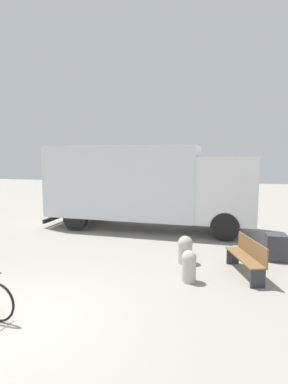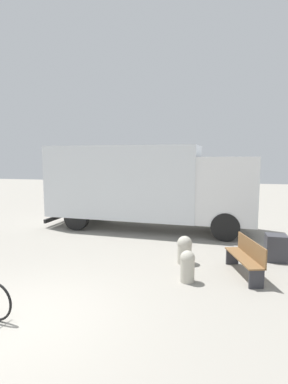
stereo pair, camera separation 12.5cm
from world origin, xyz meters
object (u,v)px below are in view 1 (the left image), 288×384
object	(u,v)px
park_bench	(247,256)
delivery_truck	(145,183)
bollard_near_bench	(189,265)
utility_box	(276,247)
bollard_far_bench	(185,249)

from	to	relation	value
park_bench	delivery_truck	bearing A→B (deg)	23.33
park_bench	bollard_near_bench	world-z (taller)	park_bench
delivery_truck	utility_box	bearing A→B (deg)	-30.66
park_bench	utility_box	xyz separation A→B (m)	(0.93, 1.30, -0.12)
bollard_near_bench	bollard_far_bench	distance (m)	1.25
delivery_truck	park_bench	size ratio (longest dim) A/B	4.99
park_bench	bollard_far_bench	world-z (taller)	park_bench
bollard_near_bench	utility_box	distance (m)	3.09
bollard_near_bench	utility_box	world-z (taller)	bollard_near_bench
utility_box	bollard_near_bench	bearing A→B (deg)	-138.84
bollard_far_bench	utility_box	xyz separation A→B (m)	(2.51, 0.80, -0.03)
bollard_near_bench	bollard_far_bench	bearing A→B (deg)	98.54
delivery_truck	utility_box	size ratio (longest dim) A/B	11.23
delivery_truck	park_bench	distance (m)	5.71
bollard_near_bench	utility_box	bearing A→B (deg)	41.16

